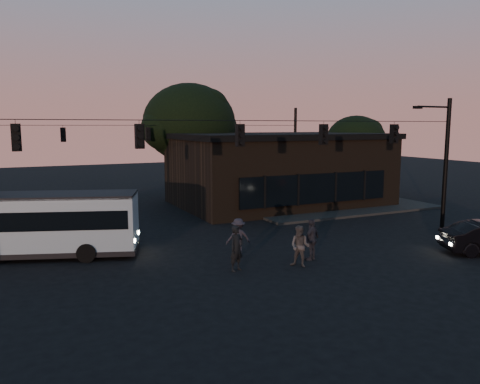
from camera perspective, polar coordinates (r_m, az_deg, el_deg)
name	(u,v)px	position (r m, az deg, el deg)	size (l,w,h in m)	color
ground	(285,282)	(18.40, 5.49, -10.90)	(120.00, 120.00, 0.00)	black
sidewalk_far_right	(325,204)	(36.21, 10.35, -1.42)	(14.00, 10.00, 0.15)	black
building	(278,169)	(35.88, 4.71, 2.84)	(15.40, 10.41, 5.40)	black
tree_behind	(189,123)	(39.11, -6.19, 8.37)	(7.60, 7.60, 9.43)	black
tree_right	(356,141)	(42.58, 13.92, 6.06)	(5.20, 5.20, 6.86)	black
signal_rig_near	(240,160)	(20.98, 0.00, 3.92)	(26.24, 0.30, 7.50)	black
signal_rig_far	(148,149)	(36.06, -11.10, 5.13)	(26.24, 0.30, 7.50)	black
bus	(21,222)	(23.45, -25.17, -3.35)	(10.58, 5.69, 2.92)	#849BA8
pedestrian_a	(237,248)	(19.44, -0.42, -6.87)	(0.70, 0.46, 1.91)	black
pedestrian_b	(300,246)	(20.15, 7.33, -6.58)	(0.87, 0.68, 1.78)	#3C3837
pedestrian_c	(312,239)	(21.23, 8.75, -5.73)	(1.10, 0.46, 1.87)	#222229
pedestrian_d	(238,237)	(21.61, -0.21, -5.54)	(1.14, 0.65, 1.76)	black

